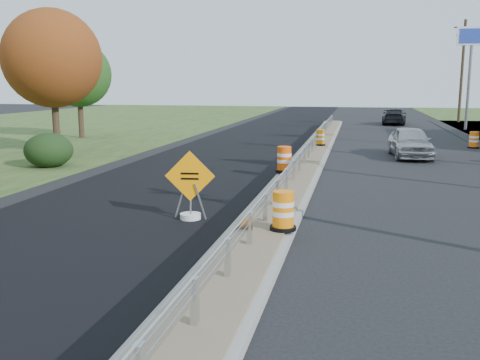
% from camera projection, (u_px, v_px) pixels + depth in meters
% --- Properties ---
extents(ground, '(140.00, 140.00, 0.00)m').
position_uv_depth(ground, '(277.00, 211.00, 15.44)').
color(ground, black).
rests_on(ground, ground).
extents(milled_overlay, '(7.20, 120.00, 0.01)m').
position_uv_depth(milled_overlay, '(218.00, 159.00, 25.98)').
color(milled_overlay, black).
rests_on(milled_overlay, ground).
extents(median, '(1.60, 55.00, 0.23)m').
position_uv_depth(median, '(304.00, 166.00, 23.11)').
color(median, gray).
rests_on(median, ground).
extents(guardrail, '(0.10, 46.15, 0.72)m').
position_uv_depth(guardrail, '(307.00, 149.00, 23.96)').
color(guardrail, silver).
rests_on(guardrail, median).
extents(pylon_sign_north, '(2.20, 0.30, 7.90)m').
position_uv_depth(pylon_sign_north, '(472.00, 46.00, 40.89)').
color(pylon_sign_north, slate).
rests_on(pylon_sign_north, ground).
extents(utility_pole_north, '(1.90, 0.26, 9.40)m').
position_uv_depth(utility_pole_north, '(462.00, 69.00, 49.61)').
color(utility_pole_north, '#473523').
rests_on(utility_pole_north, ground).
extents(hedge_north, '(2.09, 2.09, 1.52)m').
position_uv_depth(hedge_north, '(49.00, 150.00, 23.39)').
color(hedge_north, black).
rests_on(hedge_north, ground).
extents(tree_near_red, '(4.95, 4.95, 7.35)m').
position_uv_depth(tree_near_red, '(52.00, 59.00, 26.92)').
color(tree_near_red, '#473523').
rests_on(tree_near_red, ground).
extents(tree_near_back, '(4.29, 4.29, 6.37)m').
position_uv_depth(tree_near_back, '(79.00, 74.00, 35.36)').
color(tree_near_back, '#473523').
rests_on(tree_near_back, ground).
extents(caution_sign, '(1.36, 0.57, 1.88)m').
position_uv_depth(caution_sign, '(190.00, 202.00, 14.44)').
color(caution_sign, white).
rests_on(caution_sign, ground).
extents(barrel_median_near, '(0.63, 0.63, 0.93)m').
position_uv_depth(barrel_median_near, '(283.00, 211.00, 12.58)').
color(barrel_median_near, black).
rests_on(barrel_median_near, median).
extents(barrel_median_mid, '(0.68, 0.68, 1.00)m').
position_uv_depth(barrel_median_mid, '(284.00, 160.00, 20.78)').
color(barrel_median_mid, black).
rests_on(barrel_median_mid, median).
extents(barrel_median_far, '(0.59, 0.59, 0.87)m').
position_uv_depth(barrel_median_far, '(320.00, 138.00, 29.73)').
color(barrel_median_far, black).
rests_on(barrel_median_far, median).
extents(barrel_shoulder_mid, '(0.64, 0.64, 0.93)m').
position_uv_depth(barrel_shoulder_mid, '(474.00, 140.00, 30.37)').
color(barrel_shoulder_mid, black).
rests_on(barrel_shoulder_mid, ground).
extents(car_silver, '(2.14, 4.61, 1.53)m').
position_uv_depth(car_silver, '(410.00, 142.00, 26.57)').
color(car_silver, '#ABACB0').
rests_on(car_silver, ground).
extents(car_dark_far, '(2.44, 5.08, 1.43)m').
position_uv_depth(car_dark_far, '(394.00, 116.00, 47.84)').
color(car_dark_far, black).
rests_on(car_dark_far, ground).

